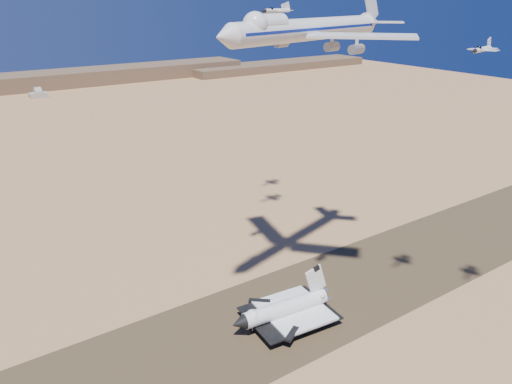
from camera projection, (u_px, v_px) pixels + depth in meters
ground at (243, 330)px, 167.49m from camera, size 1200.00×1200.00×0.00m
runway at (243, 330)px, 167.48m from camera, size 600.00×50.00×0.06m
ridgeline at (50, 82)px, 603.22m from camera, size 960.00×90.00×18.00m
shuttle at (284, 310)px, 169.81m from camera, size 38.33×25.71×18.83m
carrier_747 at (305, 30)px, 148.54m from camera, size 83.01×62.18×20.72m
crew_a at (316, 320)px, 171.10m from camera, size 0.65×0.81×1.93m
crew_b at (310, 322)px, 170.42m from camera, size 0.89×1.06×1.89m
crew_c at (320, 326)px, 167.92m from camera, size 1.19×1.13×1.86m
chase_jet_a at (482, 49)px, 135.18m from camera, size 14.18×8.18×3.60m
chase_jet_e at (277, 10)px, 194.06m from camera, size 16.04×8.88×4.01m
chase_jet_f at (275, 11)px, 217.82m from camera, size 15.10×8.63×3.81m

